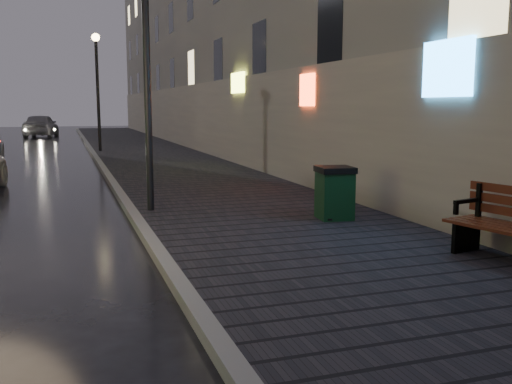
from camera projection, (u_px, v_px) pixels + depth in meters
ground at (44, 351)px, 5.19m from camera, size 120.00×120.00×0.00m
sidewalk at (148, 153)px, 26.09m from camera, size 4.60×58.00×0.15m
curb at (94, 154)px, 25.33m from camera, size 0.20×58.00×0.15m
building_near at (195, 23)px, 29.88m from camera, size 1.80×50.00×13.00m
lamp_near at (146, 38)px, 10.88m from camera, size 0.36×0.36×5.28m
lamp_far at (97, 77)px, 25.87m from camera, size 0.36×0.36×5.28m
trash_bin at (335, 192)px, 10.44m from camera, size 0.70×0.70×0.96m
car_far at (41, 126)px, 40.42m from camera, size 2.57×5.01×1.63m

